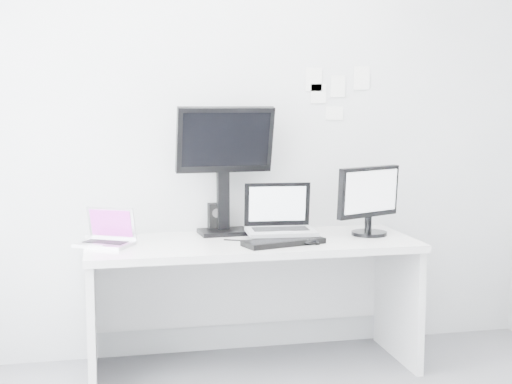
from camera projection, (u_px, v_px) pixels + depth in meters
back_wall at (239, 125)px, 4.28m from camera, size 3.60×0.00×3.60m
desk at (252, 305)px, 4.06m from camera, size 1.80×0.70×0.73m
macbook at (104, 226)px, 3.85m from camera, size 0.35×0.32×0.21m
speaker at (216, 218)px, 4.26m from camera, size 0.11×0.11×0.17m
dell_laptop at (281, 211)px, 4.04m from camera, size 0.40×0.32×0.31m
rear_monitor at (224, 169)px, 4.16m from camera, size 0.57×0.24×0.75m
samsung_monitor at (370, 200)px, 4.15m from camera, size 0.49×0.37×0.41m
keyboard at (284, 242)px, 3.89m from camera, size 0.47×0.27×0.03m
mouse at (312, 242)px, 3.89m from camera, size 0.12×0.10×0.03m
wall_note_0 at (314, 79)px, 4.34m from camera, size 0.10×0.00×0.14m
wall_note_1 at (338, 86)px, 4.37m from camera, size 0.09×0.00×0.13m
wall_note_2 at (362, 78)px, 4.40m from camera, size 0.10×0.00×0.14m
wall_note_3 at (334, 113)px, 4.39m from camera, size 0.11×0.00×0.08m
wall_note_4 at (318, 94)px, 4.35m from camera, size 0.10×0.00×0.11m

